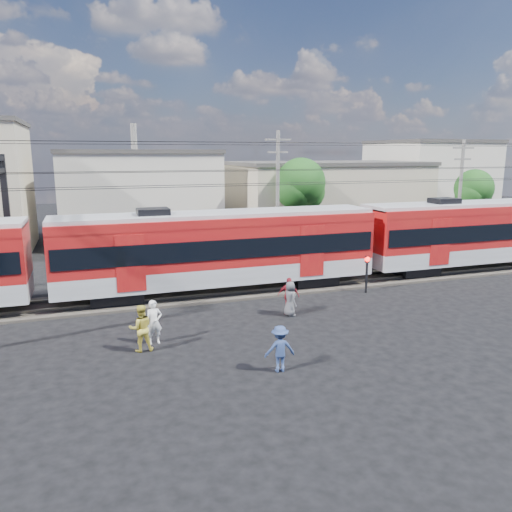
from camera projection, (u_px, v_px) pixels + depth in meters
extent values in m
plane|color=black|center=(273.00, 351.00, 18.17)|extent=(120.00, 120.00, 0.00)
cube|color=#2D2823|center=(218.00, 292.00, 25.57)|extent=(70.00, 3.40, 0.12)
cube|color=#59544C|center=(221.00, 294.00, 24.85)|extent=(70.00, 0.12, 0.12)
cube|color=#59544C|center=(214.00, 286.00, 26.24)|extent=(70.00, 0.12, 0.12)
cube|color=black|center=(116.00, 296.00, 23.91)|extent=(2.40, 2.20, 0.70)
cube|color=black|center=(310.00, 278.00, 27.17)|extent=(2.40, 2.20, 0.70)
cube|color=#919398|center=(219.00, 271.00, 25.38)|extent=(16.00, 3.00, 0.90)
cube|color=maroon|center=(219.00, 239.00, 25.04)|extent=(16.00, 3.00, 2.40)
cube|color=black|center=(219.00, 244.00, 25.09)|extent=(15.68, 3.08, 0.95)
cube|color=#919398|center=(218.00, 215.00, 24.79)|extent=(16.00, 2.60, 0.25)
cube|color=black|center=(412.00, 269.00, 29.25)|extent=(2.40, 2.20, 0.70)
cube|color=#919398|center=(483.00, 251.00, 30.71)|extent=(16.00, 3.00, 0.90)
cube|color=maroon|center=(486.00, 224.00, 30.38)|extent=(16.00, 3.00, 2.40)
cube|color=black|center=(485.00, 228.00, 30.43)|extent=(15.68, 3.08, 0.95)
cube|color=#919398|center=(488.00, 204.00, 30.12)|extent=(16.00, 2.60, 0.25)
cube|color=black|center=(8.00, 223.00, 25.86)|extent=(0.30, 0.30, 7.00)
cylinder|color=black|center=(220.00, 186.00, 23.81)|extent=(70.00, 0.03, 0.03)
cylinder|color=black|center=(212.00, 184.00, 25.11)|extent=(70.00, 0.03, 0.03)
cylinder|color=black|center=(219.00, 171.00, 23.67)|extent=(70.00, 0.03, 0.03)
cylinder|color=black|center=(212.00, 170.00, 24.97)|extent=(70.00, 0.03, 0.03)
cylinder|color=black|center=(236.00, 142.00, 20.81)|extent=(70.00, 0.03, 0.03)
cylinder|color=black|center=(199.00, 145.00, 27.29)|extent=(70.00, 0.03, 0.03)
cube|color=beige|center=(137.00, 196.00, 41.83)|extent=(12.00, 12.00, 7.00)
cube|color=#3F3D3A|center=(135.00, 152.00, 41.08)|extent=(12.24, 12.24, 0.30)
cube|color=tan|center=(324.00, 199.00, 44.23)|extent=(16.00, 10.00, 6.00)
cube|color=#3F3D3A|center=(325.00, 163.00, 43.59)|extent=(16.32, 10.20, 0.30)
cube|color=beige|center=(428.00, 182.00, 52.18)|extent=(10.00, 10.00, 8.00)
cube|color=#3F3D3A|center=(431.00, 142.00, 51.34)|extent=(10.20, 10.20, 0.30)
cylinder|color=slate|center=(278.00, 196.00, 33.10)|extent=(0.24, 0.24, 8.50)
cube|color=slate|center=(278.00, 140.00, 32.36)|extent=(1.80, 0.12, 0.12)
cube|color=slate|center=(278.00, 152.00, 32.52)|extent=(1.40, 0.12, 0.12)
cylinder|color=slate|center=(460.00, 195.00, 36.67)|extent=(0.24, 0.24, 8.00)
cube|color=slate|center=(464.00, 148.00, 35.98)|extent=(1.80, 0.12, 0.12)
cube|color=slate|center=(463.00, 159.00, 36.15)|extent=(1.40, 0.12, 0.12)
cylinder|color=#382619|center=(300.00, 222.00, 37.30)|extent=(0.36, 0.36, 3.92)
sphere|color=#194513|center=(301.00, 183.00, 36.70)|extent=(3.64, 3.64, 3.64)
sphere|color=#194513|center=(306.00, 192.00, 37.31)|extent=(2.80, 2.80, 2.80)
cylinder|color=#382619|center=(471.00, 219.00, 41.20)|extent=(0.36, 0.36, 3.36)
sphere|color=#194513|center=(474.00, 188.00, 40.68)|extent=(3.12, 3.12, 3.12)
sphere|color=#194513|center=(477.00, 195.00, 41.27)|extent=(2.40, 2.40, 2.40)
imported|color=silver|center=(154.00, 322.00, 18.70)|extent=(0.65, 0.46, 1.68)
imported|color=gold|center=(141.00, 328.00, 17.98)|extent=(0.86, 0.67, 1.74)
imported|color=navy|center=(280.00, 349.00, 16.32)|extent=(1.06, 0.68, 1.56)
imported|color=maroon|center=(289.00, 296.00, 22.22)|extent=(1.03, 0.85, 1.65)
imported|color=#4B4B50|center=(290.00, 299.00, 21.92)|extent=(0.60, 0.82, 1.55)
imported|color=#B1B4B9|center=(511.00, 241.00, 36.89)|extent=(3.95, 2.10, 1.28)
cylinder|color=black|center=(367.00, 276.00, 25.51)|extent=(0.12, 0.12, 1.81)
sphere|color=#FF140C|center=(367.00, 259.00, 25.33)|extent=(0.28, 0.28, 0.28)
cube|color=black|center=(367.00, 259.00, 25.33)|extent=(0.25, 0.06, 0.35)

